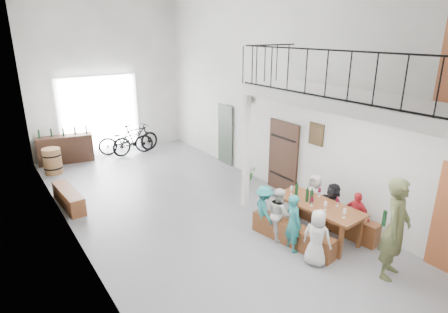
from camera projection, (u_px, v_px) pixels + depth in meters
floor at (193, 211)px, 9.39m from camera, size 12.00×12.00×0.00m
room_walls at (189, 66)px, 8.26m from camera, size 12.00×12.00×12.00m
gateway_portal at (100, 116)px, 13.38m from camera, size 2.80×0.08×2.80m
right_wall_decor at (330, 145)px, 8.81m from camera, size 0.07×8.28×5.07m
balcony at (363, 106)px, 7.05m from camera, size 1.52×5.62×4.00m
tasting_table at (318, 207)px, 8.02m from camera, size 0.93×2.00×0.79m
bench_inner at (292, 234)px, 7.89m from camera, size 0.64×1.98×0.45m
bench_wall at (332, 218)px, 8.50m from camera, size 0.52×2.21×0.50m
tableware at (313, 197)px, 8.01m from camera, size 0.56×1.48×0.35m
side_bench at (69, 198)px, 9.58m from camera, size 0.47×1.66×0.46m
oak_barrel at (53, 161)px, 11.74m from camera, size 0.56×0.56×0.82m
serving_counter at (66, 149)px, 12.74m from camera, size 1.83×0.78×0.94m
counter_bottles at (63, 132)px, 12.54m from camera, size 1.50×0.34×0.28m
guest_left_a at (317, 238)px, 7.11m from camera, size 0.55×0.65×1.14m
guest_left_b at (293, 223)px, 7.56m from camera, size 0.38×0.50×1.23m
guest_left_c at (279, 213)px, 8.03m from camera, size 0.60×0.68×1.16m
guest_left_d at (264, 209)px, 8.27m from camera, size 0.61×0.80×1.10m
guest_right_a at (356, 215)px, 8.03m from camera, size 0.31×0.65×1.07m
guest_right_b at (332, 206)px, 8.44m from camera, size 0.69×1.06×1.09m
guest_right_c at (314, 196)px, 8.91m from camera, size 0.38×0.56×1.10m
host_standing at (396, 229)px, 6.65m from camera, size 0.81×0.66×1.92m
potted_plant at (249, 173)px, 11.31m from camera, size 0.51×0.48×0.45m
bicycle_near at (126, 140)px, 13.61m from camera, size 2.06×1.21×1.02m
bicycle_far at (136, 139)px, 13.61m from camera, size 1.91×0.80×1.11m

